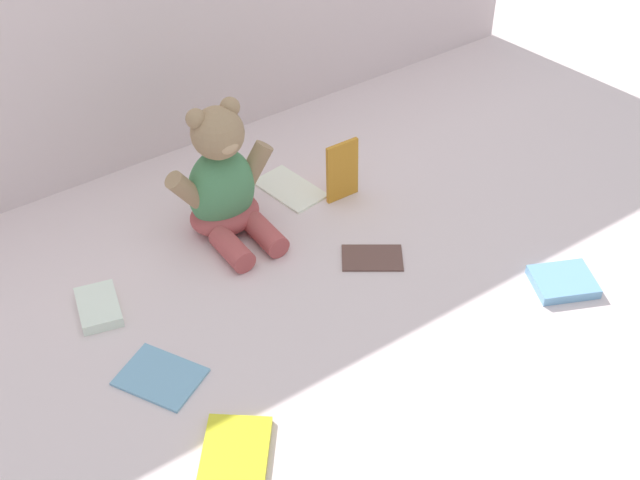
% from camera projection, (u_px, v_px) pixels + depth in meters
% --- Properties ---
extents(ground_plane, '(3.20, 3.20, 0.00)m').
position_uv_depth(ground_plane, '(299.00, 248.00, 1.56)').
color(ground_plane, silver).
extents(backdrop_drape, '(1.72, 0.03, 0.61)m').
position_uv_depth(backdrop_drape, '(171.00, 5.00, 1.63)').
color(backdrop_drape, silver).
rests_on(backdrop_drape, ground_plane).
extents(teddy_bear, '(0.21, 0.19, 0.26)m').
position_uv_depth(teddy_bear, '(223.00, 186.00, 1.55)').
color(teddy_bear, '#4C8C59').
rests_on(teddy_bear, ground_plane).
extents(book_case_0, '(0.13, 0.12, 0.01)m').
position_uv_depth(book_case_0, '(372.00, 257.00, 1.54)').
color(book_case_0, brown).
rests_on(book_case_0, ground_plane).
extents(book_case_1, '(0.10, 0.15, 0.01)m').
position_uv_depth(book_case_1, '(290.00, 188.00, 1.69)').
color(book_case_1, white).
rests_on(book_case_1, ground_plane).
extents(book_case_2, '(0.14, 0.15, 0.01)m').
position_uv_depth(book_case_2, '(160.00, 376.00, 1.33)').
color(book_case_2, '#72AACC').
rests_on(book_case_2, ground_plane).
extents(book_case_3, '(0.09, 0.11, 0.02)m').
position_uv_depth(book_case_3, '(99.00, 307.00, 1.44)').
color(book_case_3, white).
rests_on(book_case_3, ground_plane).
extents(book_case_4, '(0.15, 0.15, 0.01)m').
position_uv_depth(book_case_4, '(236.00, 451.00, 1.22)').
color(book_case_4, yellow).
rests_on(book_case_4, ground_plane).
extents(book_case_5, '(0.13, 0.12, 0.02)m').
position_uv_depth(book_case_5, '(563.00, 282.00, 1.48)').
color(book_case_5, '#70ABD6').
rests_on(book_case_5, ground_plane).
extents(book_case_6, '(0.07, 0.01, 0.12)m').
position_uv_depth(book_case_6, '(342.00, 171.00, 1.64)').
color(book_case_6, orange).
rests_on(book_case_6, ground_plane).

